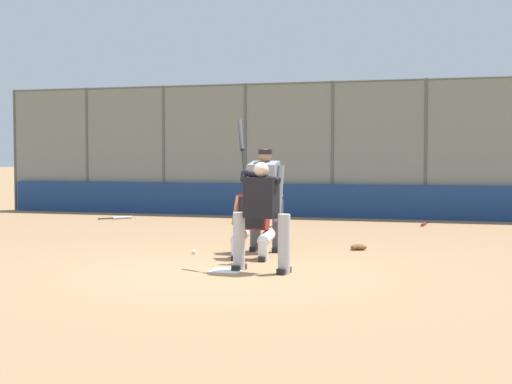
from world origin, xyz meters
TOP-DOWN VIEW (x-y plane):
  - ground_plane at (0.00, 0.00)m, footprint 160.00×160.00m
  - home_plate_marker at (0.00, 0.00)m, footprint 0.43×0.43m
  - backstop_fence at (-0.00, -8.99)m, footprint 18.89×0.08m
  - padding_wall at (0.00, -8.89)m, footprint 18.43×0.18m
  - bleachers_beyond at (-3.47, -11.84)m, footprint 13.17×3.05m
  - batter_at_plate at (-0.47, -0.05)m, footprint 0.92×0.76m
  - catcher_behind_plate at (-0.04, -1.20)m, footprint 0.65×0.75m
  - umpire_home at (-0.02, -2.06)m, footprint 0.69×0.47m
  - spare_bat_near_backstop at (1.01, -5.80)m, footprint 0.64×0.71m
  - spare_bat_by_padding at (-2.39, -7.37)m, footprint 0.15×0.84m
  - spare_bat_first_base_side at (5.09, -7.03)m, footprint 0.60×0.74m
  - fielding_glove_on_dirt at (-1.48, -2.69)m, footprint 0.28×0.21m
  - baseball_loose at (1.04, -1.49)m, footprint 0.07×0.07m

SIDE VIEW (x-z plane):
  - ground_plane at x=0.00m, z-range 0.00..0.00m
  - home_plate_marker at x=0.00m, z-range 0.00..0.01m
  - spare_bat_near_backstop at x=1.01m, z-range 0.00..0.07m
  - spare_bat_by_padding at x=-2.39m, z-range 0.00..0.07m
  - spare_bat_first_base_side at x=5.09m, z-range 0.00..0.07m
  - baseball_loose at x=1.04m, z-range 0.00..0.07m
  - fielding_glove_on_dirt at x=-1.48m, z-range 0.00..0.10m
  - padding_wall at x=0.00m, z-range 0.00..0.85m
  - bleachers_beyond at x=-3.47m, z-range -0.31..1.49m
  - catcher_behind_plate at x=-0.04m, z-range 0.02..1.26m
  - batter_at_plate at x=-0.47m, z-range -0.24..1.88m
  - umpire_home at x=-0.02m, z-range 0.06..1.77m
  - backstop_fence at x=0.00m, z-range 0.09..3.61m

